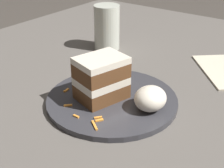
{
  "coord_description": "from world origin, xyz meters",
  "views": [
    {
      "loc": [
        0.48,
        0.38,
        0.36
      ],
      "look_at": [
        0.04,
        0.05,
        0.07
      ],
      "focal_mm": 50.0,
      "sensor_mm": 36.0,
      "label": 1
    }
  ],
  "objects_px": {
    "cake_slice": "(101,78)",
    "cream_dollop": "(150,98)",
    "drinking_glass": "(107,30)",
    "plate": "(112,100)",
    "orange_garnish": "(105,75)"
  },
  "relations": [
    {
      "from": "cake_slice",
      "to": "cream_dollop",
      "type": "height_order",
      "value": "cake_slice"
    },
    {
      "from": "cream_dollop",
      "to": "drinking_glass",
      "type": "height_order",
      "value": "drinking_glass"
    },
    {
      "from": "plate",
      "to": "cake_slice",
      "type": "relative_size",
      "value": 2.42
    },
    {
      "from": "drinking_glass",
      "to": "cake_slice",
      "type": "bearing_deg",
      "value": 35.19
    },
    {
      "from": "cake_slice",
      "to": "orange_garnish",
      "type": "xyz_separation_m",
      "value": [
        -0.08,
        -0.05,
        -0.04
      ]
    },
    {
      "from": "cream_dollop",
      "to": "drinking_glass",
      "type": "distance_m",
      "value": 0.36
    },
    {
      "from": "cream_dollop",
      "to": "orange_garnish",
      "type": "distance_m",
      "value": 0.17
    },
    {
      "from": "plate",
      "to": "drinking_glass",
      "type": "relative_size",
      "value": 2.14
    },
    {
      "from": "drinking_glass",
      "to": "plate",
      "type": "bearing_deg",
      "value": 39.21
    },
    {
      "from": "plate",
      "to": "cake_slice",
      "type": "xyz_separation_m",
      "value": [
        0.01,
        -0.02,
        0.05
      ]
    },
    {
      "from": "plate",
      "to": "drinking_glass",
      "type": "distance_m",
      "value": 0.31
    },
    {
      "from": "plate",
      "to": "orange_garnish",
      "type": "xyz_separation_m",
      "value": [
        -0.07,
        -0.07,
        0.01
      ]
    },
    {
      "from": "plate",
      "to": "cake_slice",
      "type": "distance_m",
      "value": 0.05
    },
    {
      "from": "orange_garnish",
      "to": "cream_dollop",
      "type": "bearing_deg",
      "value": 68.88
    },
    {
      "from": "cake_slice",
      "to": "plate",
      "type": "bearing_deg",
      "value": -126.54
    }
  ]
}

